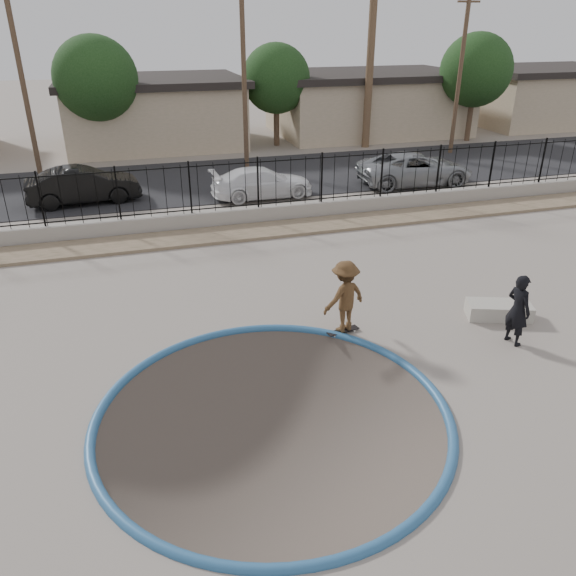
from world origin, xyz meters
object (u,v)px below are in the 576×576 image
at_px(car_b, 83,185).
at_px(car_c, 262,183).
at_px(skateboard, 343,331).
at_px(videographer, 518,310).
at_px(car_d, 415,169).
at_px(concrete_ledge, 499,310).
at_px(skater, 344,300).

xyz_separation_m(car_b, car_c, (7.30, -1.31, -0.11)).
height_order(skateboard, videographer, videographer).
height_order(car_c, car_d, car_d).
bearing_deg(car_c, car_d, -92.27).
relative_size(car_c, car_d, 0.83).
relative_size(car_b, car_c, 1.03).
bearing_deg(videographer, concrete_ledge, -32.00).
bearing_deg(car_b, concrete_ledge, -147.91).
bearing_deg(skateboard, car_c, 73.59).
relative_size(car_b, car_d, 0.86).
bearing_deg(videographer, car_b, 23.03).
distance_m(videographer, car_c, 13.66).
relative_size(skateboard, videographer, 0.49).
relative_size(skater, concrete_ledge, 1.13).
bearing_deg(skater, car_d, -143.41).
bearing_deg(skateboard, videographer, -34.77).
distance_m(skater, concrete_ledge, 4.24).
xyz_separation_m(skateboard, videographer, (3.72, -1.57, 0.82)).
distance_m(skater, car_b, 14.58).
bearing_deg(skater, car_c, -113.12).
bearing_deg(car_d, concrete_ledge, 164.52).
relative_size(skater, videographer, 1.03).
bearing_deg(skateboard, concrete_ledge, -17.24).
relative_size(videographer, concrete_ledge, 1.10).
xyz_separation_m(skater, car_d, (8.20, 11.80, -0.13)).
height_order(skater, car_b, skater).
height_order(skater, concrete_ledge, skater).
xyz_separation_m(skater, concrete_ledge, (4.16, -0.39, -0.70)).
bearing_deg(skater, videographer, 138.53).
bearing_deg(car_c, car_b, 77.55).
xyz_separation_m(concrete_ledge, car_d, (4.04, 12.19, 0.57)).
bearing_deg(concrete_ledge, car_b, 127.96).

